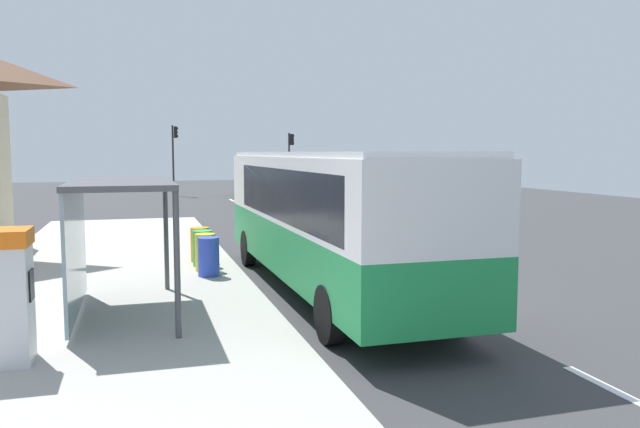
{
  "coord_description": "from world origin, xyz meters",
  "views": [
    {
      "loc": [
        -5.84,
        -12.54,
        3.2
      ],
      "look_at": [
        -1.0,
        3.93,
        1.5
      ],
      "focal_mm": 35.1,
      "sensor_mm": 36.0,
      "label": 1
    }
  ],
  "objects_px": {
    "recycling_bin_green": "(203,248)",
    "traffic_light_far_side": "(174,149)",
    "sedan_near": "(252,185)",
    "recycling_bin_yellow": "(206,252)",
    "ticket_machine": "(8,295)",
    "recycling_bin_blue": "(209,257)",
    "bus": "(327,212)",
    "traffic_light_near_side": "(290,153)",
    "bus_shelter": "(105,212)",
    "white_van": "(283,185)",
    "recycling_bin_orange": "(200,245)"
  },
  "relations": [
    {
      "from": "recycling_bin_green",
      "to": "recycling_bin_orange",
      "type": "relative_size",
      "value": 1.0
    },
    {
      "from": "traffic_light_far_side",
      "to": "recycling_bin_orange",
      "type": "bearing_deg",
      "value": -92.09
    },
    {
      "from": "recycling_bin_orange",
      "to": "traffic_light_near_side",
      "type": "height_order",
      "value": "traffic_light_near_side"
    },
    {
      "from": "recycling_bin_yellow",
      "to": "traffic_light_far_side",
      "type": "bearing_deg",
      "value": 88.0
    },
    {
      "from": "white_van",
      "to": "recycling_bin_orange",
      "type": "relative_size",
      "value": 5.47
    },
    {
      "from": "bus",
      "to": "traffic_light_far_side",
      "type": "height_order",
      "value": "traffic_light_far_side"
    },
    {
      "from": "recycling_bin_blue",
      "to": "traffic_light_far_side",
      "type": "relative_size",
      "value": 0.18
    },
    {
      "from": "sedan_near",
      "to": "recycling_bin_blue",
      "type": "distance_m",
      "value": 30.71
    },
    {
      "from": "white_van",
      "to": "traffic_light_near_side",
      "type": "relative_size",
      "value": 1.11
    },
    {
      "from": "ticket_machine",
      "to": "recycling_bin_blue",
      "type": "distance_m",
      "value": 6.62
    },
    {
      "from": "white_van",
      "to": "recycling_bin_green",
      "type": "xyz_separation_m",
      "value": [
        -6.4,
        -18.26,
        -0.69
      ]
    },
    {
      "from": "sedan_near",
      "to": "recycling_bin_green",
      "type": "height_order",
      "value": "sedan_near"
    },
    {
      "from": "bus",
      "to": "ticket_machine",
      "type": "height_order",
      "value": "bus"
    },
    {
      "from": "bus",
      "to": "bus_shelter",
      "type": "height_order",
      "value": "bus"
    },
    {
      "from": "ticket_machine",
      "to": "recycling_bin_yellow",
      "type": "height_order",
      "value": "ticket_machine"
    },
    {
      "from": "recycling_bin_green",
      "to": "bus_shelter",
      "type": "xyz_separation_m",
      "value": [
        -2.21,
        -4.55,
        1.44
      ]
    },
    {
      "from": "recycling_bin_yellow",
      "to": "recycling_bin_green",
      "type": "height_order",
      "value": "same"
    },
    {
      "from": "ticket_machine",
      "to": "recycling_bin_blue",
      "type": "xyz_separation_m",
      "value": [
        3.44,
        5.63,
        -0.52
      ]
    },
    {
      "from": "traffic_light_far_side",
      "to": "white_van",
      "type": "bearing_deg",
      "value": -66.99
    },
    {
      "from": "recycling_bin_blue",
      "to": "traffic_light_far_side",
      "type": "height_order",
      "value": "traffic_light_far_side"
    },
    {
      "from": "recycling_bin_green",
      "to": "traffic_light_far_side",
      "type": "bearing_deg",
      "value": 87.96
    },
    {
      "from": "recycling_bin_orange",
      "to": "bus_shelter",
      "type": "xyz_separation_m",
      "value": [
        -2.21,
        -5.25,
        1.44
      ]
    },
    {
      "from": "sedan_near",
      "to": "ticket_machine",
      "type": "distance_m",
      "value": 37.01
    },
    {
      "from": "recycling_bin_blue",
      "to": "recycling_bin_orange",
      "type": "bearing_deg",
      "value": 90.0
    },
    {
      "from": "recycling_bin_blue",
      "to": "bus_shelter",
      "type": "distance_m",
      "value": 4.11
    },
    {
      "from": "white_van",
      "to": "bus_shelter",
      "type": "bearing_deg",
      "value": -110.69
    },
    {
      "from": "bus",
      "to": "white_van",
      "type": "distance_m",
      "value": 21.78
    },
    {
      "from": "ticket_machine",
      "to": "recycling_bin_green",
      "type": "xyz_separation_m",
      "value": [
        3.44,
        7.03,
        -0.52
      ]
    },
    {
      "from": "sedan_near",
      "to": "traffic_light_near_side",
      "type": "bearing_deg",
      "value": 22.46
    },
    {
      "from": "bus",
      "to": "recycling_bin_yellow",
      "type": "xyz_separation_m",
      "value": [
        -2.49,
        2.46,
        -1.19
      ]
    },
    {
      "from": "recycling_bin_yellow",
      "to": "recycling_bin_orange",
      "type": "height_order",
      "value": "same"
    },
    {
      "from": "white_van",
      "to": "bus_shelter",
      "type": "relative_size",
      "value": 1.3
    },
    {
      "from": "sedan_near",
      "to": "recycling_bin_yellow",
      "type": "height_order",
      "value": "sedan_near"
    },
    {
      "from": "sedan_near",
      "to": "recycling_bin_blue",
      "type": "relative_size",
      "value": 4.7
    },
    {
      "from": "recycling_bin_green",
      "to": "traffic_light_far_side",
      "type": "relative_size",
      "value": 0.18
    },
    {
      "from": "recycling_bin_blue",
      "to": "traffic_light_near_side",
      "type": "bearing_deg",
      "value": 72.8
    },
    {
      "from": "recycling_bin_yellow",
      "to": "recycling_bin_orange",
      "type": "bearing_deg",
      "value": 90.0
    },
    {
      "from": "sedan_near",
      "to": "recycling_bin_green",
      "type": "distance_m",
      "value": 29.35
    },
    {
      "from": "sedan_near",
      "to": "traffic_light_far_side",
      "type": "relative_size",
      "value": 0.86
    },
    {
      "from": "traffic_light_far_side",
      "to": "recycling_bin_blue",
      "type": "bearing_deg",
      "value": -91.96
    },
    {
      "from": "recycling_bin_blue",
      "to": "traffic_light_near_side",
      "type": "height_order",
      "value": "traffic_light_near_side"
    },
    {
      "from": "recycling_bin_blue",
      "to": "recycling_bin_orange",
      "type": "xyz_separation_m",
      "value": [
        0.0,
        2.1,
        0.0
      ]
    },
    {
      "from": "bus",
      "to": "traffic_light_near_side",
      "type": "relative_size",
      "value": 2.36
    },
    {
      "from": "ticket_machine",
      "to": "recycling_bin_orange",
      "type": "relative_size",
      "value": 2.04
    },
    {
      "from": "traffic_light_far_side",
      "to": "bus_shelter",
      "type": "bearing_deg",
      "value": -95.36
    },
    {
      "from": "recycling_bin_green",
      "to": "traffic_light_far_side",
      "type": "xyz_separation_m",
      "value": [
        1.1,
        30.74,
        2.77
      ]
    },
    {
      "from": "sedan_near",
      "to": "recycling_bin_yellow",
      "type": "relative_size",
      "value": 4.7
    },
    {
      "from": "sedan_near",
      "to": "recycling_bin_blue",
      "type": "height_order",
      "value": "sedan_near"
    },
    {
      "from": "recycling_bin_green",
      "to": "recycling_bin_blue",
      "type": "bearing_deg",
      "value": -90.0
    },
    {
      "from": "bus_shelter",
      "to": "white_van",
      "type": "bearing_deg",
      "value": 69.31
    }
  ]
}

